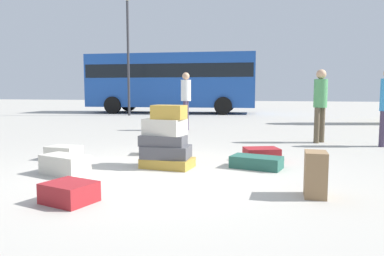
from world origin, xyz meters
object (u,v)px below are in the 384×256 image
(person_passerby_in_red, at_px, (186,96))
(parked_bus, at_px, (172,79))
(suitcase_teal_white_trunk, at_px, (256,162))
(suitcase_cream_upright_blue, at_px, (64,153))
(person_bearded_onlooker, at_px, (320,99))
(suitcase_cream_behind_tower, at_px, (65,165))
(suitcase_brown_left_side, at_px, (315,174))
(suitcase_maroon_right_side, at_px, (262,155))
(suitcase_tower, at_px, (166,141))
(lamp_post, at_px, (128,36))
(suitcase_maroon_foreground_far, at_px, (69,192))
(suitcase_tan_foreground_near, at_px, (164,148))

(person_passerby_in_red, xyz_separation_m, parked_bus, (-3.11, 8.51, 0.79))
(suitcase_teal_white_trunk, bearing_deg, suitcase_cream_upright_blue, -165.46)
(person_bearded_onlooker, bearing_deg, suitcase_cream_behind_tower, -4.35)
(suitcase_cream_behind_tower, bearing_deg, suitcase_brown_left_side, 11.73)
(person_passerby_in_red, bearing_deg, person_bearded_onlooker, 62.54)
(suitcase_cream_behind_tower, distance_m, suitcase_maroon_right_side, 3.14)
(suitcase_cream_behind_tower, xyz_separation_m, person_bearded_onlooker, (3.81, 4.27, 0.86))
(suitcase_maroon_right_side, xyz_separation_m, parked_bus, (-5.63, 12.89, 1.72))
(suitcase_tower, bearing_deg, parked_bus, 107.05)
(parked_bus, relative_size, lamp_post, 1.58)
(suitcase_cream_upright_blue, relative_size, person_bearded_onlooker, 0.31)
(parked_bus, bearing_deg, lamp_post, -121.51)
(suitcase_maroon_foreground_far, bearing_deg, person_passerby_in_red, 110.40)
(suitcase_cream_behind_tower, bearing_deg, suitcase_maroon_foreground_far, -38.19)
(suitcase_maroon_right_side, bearing_deg, suitcase_tower, -170.33)
(suitcase_cream_behind_tower, height_order, lamp_post, lamp_post)
(suitcase_brown_left_side, bearing_deg, person_passerby_in_red, 117.33)
(suitcase_tan_foreground_near, bearing_deg, suitcase_brown_left_side, -53.86)
(suitcase_cream_upright_blue, bearing_deg, suitcase_tan_foreground_near, 32.70)
(suitcase_cream_behind_tower, distance_m, lamp_post, 13.18)
(person_passerby_in_red, bearing_deg, parked_bus, -161.43)
(suitcase_maroon_foreground_far, bearing_deg, suitcase_teal_white_trunk, 66.25)
(suitcase_teal_white_trunk, height_order, parked_bus, parked_bus)
(suitcase_tower, bearing_deg, person_passerby_in_red, 101.85)
(suitcase_cream_upright_blue, bearing_deg, parked_bus, 102.33)
(suitcase_tan_foreground_near, bearing_deg, suitcase_tower, -82.93)
(suitcase_brown_left_side, bearing_deg, suitcase_maroon_right_side, 110.32)
(lamp_post, bearing_deg, suitcase_maroon_right_side, -55.70)
(person_passerby_in_red, relative_size, lamp_post, 0.30)
(suitcase_teal_white_trunk, bearing_deg, lamp_post, 135.89)
(suitcase_cream_upright_blue, xyz_separation_m, parked_bus, (-2.27, 13.54, 1.72))
(suitcase_maroon_right_side, relative_size, suitcase_cream_upright_blue, 1.06)
(suitcase_maroon_foreground_far, xyz_separation_m, suitcase_tan_foreground_near, (0.04, 3.05, 0.02))
(suitcase_tower, relative_size, suitcase_brown_left_side, 1.89)
(suitcase_teal_white_trunk, relative_size, person_bearded_onlooker, 0.45)
(suitcase_tan_foreground_near, height_order, suitcase_cream_upright_blue, suitcase_tan_foreground_near)
(suitcase_maroon_foreground_far, relative_size, suitcase_teal_white_trunk, 0.66)
(parked_bus, bearing_deg, suitcase_cream_behind_tower, -83.16)
(suitcase_brown_left_side, relative_size, suitcase_teal_white_trunk, 0.68)
(suitcase_tan_foreground_near, relative_size, suitcase_maroon_right_side, 1.29)
(suitcase_maroon_right_side, xyz_separation_m, person_bearded_onlooker, (1.15, 2.60, 0.88))
(suitcase_tan_foreground_near, relative_size, parked_bus, 0.08)
(suitcase_cream_behind_tower, relative_size, lamp_post, 0.12)
(suitcase_maroon_right_side, bearing_deg, lamp_post, 103.35)
(suitcase_tan_foreground_near, xyz_separation_m, person_bearded_onlooker, (2.96, 2.36, 0.87))
(suitcase_tower, relative_size, person_bearded_onlooker, 0.58)
(suitcase_teal_white_trunk, bearing_deg, suitcase_maroon_right_side, 98.73)
(suitcase_brown_left_side, relative_size, parked_bus, 0.06)
(suitcase_teal_white_trunk, xyz_separation_m, lamp_post, (-6.93, 10.79, 3.72))
(suitcase_tower, bearing_deg, suitcase_tan_foreground_near, 109.92)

